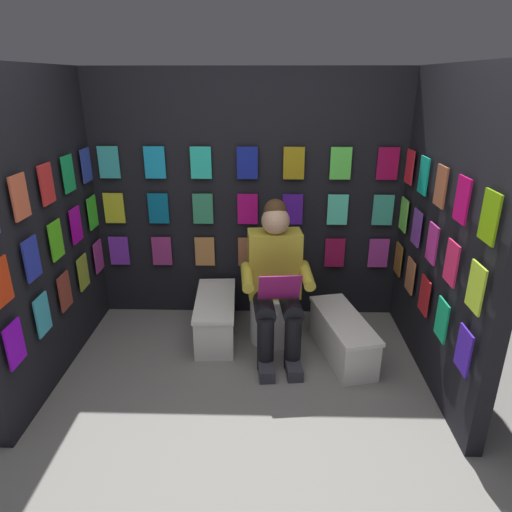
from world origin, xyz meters
TOP-DOWN VIEW (x-y plane):
  - ground_plane at (0.00, 0.00)m, footprint 30.00×30.00m
  - display_wall_back at (0.00, -1.76)m, footprint 2.71×0.14m
  - display_wall_left at (-1.35, -0.86)m, footprint 0.14×1.71m
  - display_wall_right at (1.35, -0.86)m, footprint 0.14×1.71m
  - toilet at (-0.22, -1.31)m, footprint 0.43×0.57m
  - person_reading at (-0.24, -1.09)m, footprint 0.55×0.71m
  - comic_longbox_near at (0.25, -1.27)m, footprint 0.36×0.79m
  - comic_longbox_far at (-0.75, -1.01)m, footprint 0.46×0.84m

SIDE VIEW (x-z plane):
  - ground_plane at x=0.00m, z-range 0.00..0.00m
  - comic_longbox_far at x=-0.75m, z-range 0.00..0.33m
  - comic_longbox_near at x=0.25m, z-range 0.00..0.35m
  - toilet at x=-0.22m, z-range -0.06..0.71m
  - person_reading at x=-0.24m, z-range 0.00..1.20m
  - display_wall_left at x=-1.35m, z-range 0.00..2.10m
  - display_wall_right at x=1.35m, z-range 0.00..2.10m
  - display_wall_back at x=0.00m, z-range 0.00..2.10m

